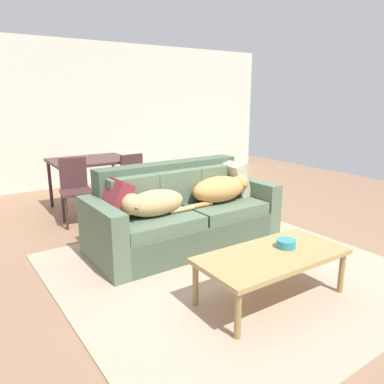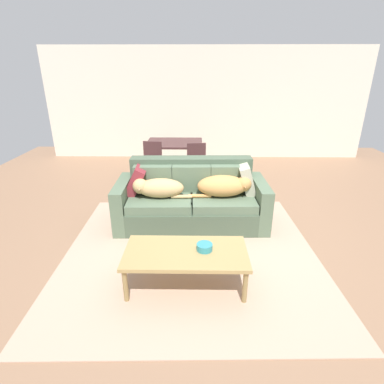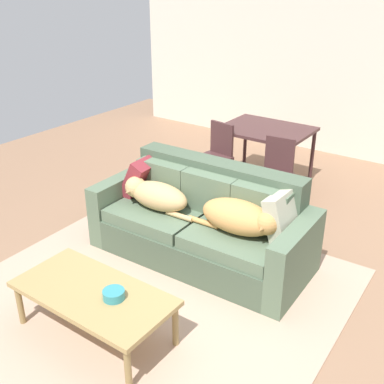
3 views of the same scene
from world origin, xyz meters
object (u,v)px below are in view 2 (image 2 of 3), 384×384
(dog_on_left_cushion, at_px, (157,188))
(bowl_on_coffee_table, at_px, (205,247))
(throw_pillow_by_right_arm, at_px, (247,179))
(dining_chair_near_right, at_px, (197,164))
(couch, at_px, (191,200))
(throw_pillow_by_left_arm, at_px, (136,180))
(dining_table, at_px, (175,146))
(dining_chair_near_left, at_px, (152,163))
(coffee_table, at_px, (186,255))
(dog_on_right_cushion, at_px, (225,186))

(dog_on_left_cushion, distance_m, bowl_on_coffee_table, 1.43)
(dog_on_left_cushion, relative_size, throw_pillow_by_right_arm, 1.93)
(bowl_on_coffee_table, xyz_separation_m, dining_chair_near_right, (-0.08, 2.84, 0.03))
(couch, distance_m, dog_on_left_cushion, 0.57)
(throw_pillow_by_left_arm, height_order, bowl_on_coffee_table, throw_pillow_by_left_arm)
(throw_pillow_by_left_arm, bearing_deg, dog_on_left_cushion, -30.35)
(dining_table, distance_m, dining_chair_near_left, 0.72)
(coffee_table, bearing_deg, throw_pillow_by_left_arm, 117.62)
(throw_pillow_by_right_arm, height_order, dining_chair_near_left, throw_pillow_by_right_arm)
(throw_pillow_by_left_arm, xyz_separation_m, dining_table, (0.43, 1.99, 0.03))
(dining_table, height_order, dining_chair_near_left, dining_chair_near_left)
(throw_pillow_by_right_arm, distance_m, dining_chair_near_right, 1.53)
(throw_pillow_by_left_arm, relative_size, throw_pillow_by_right_arm, 0.96)
(dog_on_left_cushion, height_order, dog_on_right_cushion, dog_on_right_cushion)
(bowl_on_coffee_table, bearing_deg, throw_pillow_by_left_arm, 123.72)
(dog_on_left_cushion, xyz_separation_m, throw_pillow_by_left_arm, (-0.34, 0.20, 0.05))
(coffee_table, height_order, bowl_on_coffee_table, bowl_on_coffee_table)
(coffee_table, bearing_deg, throw_pillow_by_right_arm, 61.10)
(couch, distance_m, throw_pillow_by_left_arm, 0.87)
(couch, distance_m, dog_on_right_cushion, 0.56)
(dog_on_left_cushion, xyz_separation_m, throw_pillow_by_right_arm, (1.29, 0.24, 0.05))
(dog_on_right_cushion, distance_m, dining_table, 2.29)
(throw_pillow_by_left_arm, bearing_deg, throw_pillow_by_right_arm, 1.51)
(throw_pillow_by_left_arm, bearing_deg, dining_chair_near_left, 89.10)
(dog_on_left_cushion, relative_size, dining_chair_near_left, 0.94)
(dog_on_right_cushion, relative_size, coffee_table, 0.70)
(throw_pillow_by_left_arm, distance_m, dining_chair_near_right, 1.65)
(couch, xyz_separation_m, dining_chair_near_left, (-0.79, 1.45, 0.14))
(dog_on_right_cushion, relative_size, dining_chair_near_right, 1.03)
(throw_pillow_by_right_arm, height_order, dining_chair_near_right, throw_pillow_by_right_arm)
(dog_on_right_cushion, bearing_deg, dining_chair_near_left, 127.62)
(bowl_on_coffee_table, distance_m, dining_chair_near_right, 2.84)
(couch, distance_m, throw_pillow_by_right_arm, 0.87)
(bowl_on_coffee_table, relative_size, dining_chair_near_left, 0.19)
(bowl_on_coffee_table, bearing_deg, couch, 96.36)
(bowl_on_coffee_table, xyz_separation_m, dining_table, (-0.54, 3.45, 0.24))
(couch, height_order, coffee_table, couch)
(throw_pillow_by_left_arm, relative_size, dining_chair_near_left, 0.47)
(dog_on_right_cushion, bearing_deg, dining_table, 110.53)
(dog_on_left_cushion, relative_size, dining_chair_near_right, 0.96)
(coffee_table, height_order, dining_chair_near_left, dining_chair_near_left)
(dining_chair_near_right, bearing_deg, bowl_on_coffee_table, -94.09)
(throw_pillow_by_left_arm, distance_m, dining_table, 2.03)
(dining_table, bearing_deg, bowl_on_coffee_table, -81.03)
(dog_on_right_cushion, xyz_separation_m, coffee_table, (-0.51, -1.35, -0.25))
(coffee_table, relative_size, dining_chair_near_left, 1.44)
(dining_table, xyz_separation_m, dining_chair_near_left, (-0.41, -0.56, -0.19))
(throw_pillow_by_left_arm, bearing_deg, dining_chair_near_right, 56.83)
(coffee_table, relative_size, dining_table, 1.12)
(couch, height_order, throw_pillow_by_right_arm, couch)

